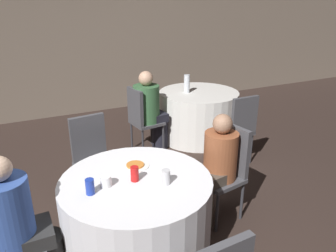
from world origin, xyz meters
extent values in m
plane|color=#332621|center=(0.00, 0.00, 0.00)|extent=(16.00, 16.00, 0.00)
cube|color=gray|center=(0.00, 4.05, 1.40)|extent=(16.00, 0.06, 2.80)
cylinder|color=silver|center=(-0.02, -0.07, 0.38)|extent=(1.24, 1.24, 0.76)
cylinder|color=white|center=(1.80, 1.99, 0.38)|extent=(1.25, 1.25, 0.76)
cube|color=#47474C|center=(-0.13, 0.86, 0.44)|extent=(0.44, 0.44, 0.04)
cube|color=#47474C|center=(-0.15, 1.04, 0.71)|extent=(0.38, 0.09, 0.50)
cylinder|color=#333338|center=(0.06, 0.71, 0.21)|extent=(0.03, 0.03, 0.42)
cylinder|color=#333338|center=(-0.28, 0.67, 0.21)|extent=(0.03, 0.03, 0.42)
cylinder|color=#333338|center=(0.02, 1.05, 0.21)|extent=(0.03, 0.03, 0.42)
cylinder|color=#333338|center=(-0.32, 1.01, 0.21)|extent=(0.03, 0.03, 0.42)
cube|color=#47474C|center=(0.90, 0.08, 0.44)|extent=(0.46, 0.46, 0.04)
cube|color=#47474C|center=(1.08, 0.11, 0.71)|extent=(0.11, 0.38, 0.50)
cylinder|color=#333338|center=(0.76, -0.11, 0.21)|extent=(0.03, 0.03, 0.42)
cylinder|color=#333338|center=(0.71, 0.22, 0.21)|extent=(0.03, 0.03, 0.42)
cylinder|color=#333338|center=(1.10, -0.06, 0.21)|extent=(0.03, 0.03, 0.42)
cylinder|color=#333338|center=(1.04, 0.28, 0.21)|extent=(0.03, 0.03, 0.42)
cube|color=#47474C|center=(-0.96, -0.09, 0.44)|extent=(0.41, 0.41, 0.04)
cylinder|color=#333338|center=(-0.80, 0.09, 0.21)|extent=(0.03, 0.03, 0.42)
cube|color=#47474C|center=(1.80, 1.04, 0.44)|extent=(0.40, 0.40, 0.04)
cube|color=#47474C|center=(1.81, 0.86, 0.71)|extent=(0.38, 0.05, 0.50)
cylinder|color=#333338|center=(1.63, 1.21, 0.21)|extent=(0.03, 0.03, 0.42)
cylinder|color=#333338|center=(1.97, 1.21, 0.21)|extent=(0.03, 0.03, 0.42)
cylinder|color=#333338|center=(1.64, 0.87, 0.21)|extent=(0.03, 0.03, 0.42)
cylinder|color=#333338|center=(1.98, 0.87, 0.21)|extent=(0.03, 0.03, 0.42)
cube|color=#47474C|center=(0.86, 1.86, 0.44)|extent=(0.45, 0.45, 0.04)
cube|color=#47474C|center=(0.68, 1.84, 0.71)|extent=(0.10, 0.38, 0.50)
cylinder|color=#333338|center=(1.01, 2.05, 0.21)|extent=(0.03, 0.03, 0.42)
cylinder|color=#333338|center=(1.05, 1.72, 0.21)|extent=(0.03, 0.03, 0.42)
cylinder|color=#333338|center=(0.67, 2.01, 0.21)|extent=(0.03, 0.03, 0.42)
cylinder|color=#333338|center=(0.72, 1.67, 0.21)|extent=(0.03, 0.03, 0.42)
cylinder|color=black|center=(1.08, 1.89, 0.23)|extent=(0.24, 0.24, 0.46)
cube|color=black|center=(0.97, 1.88, 0.51)|extent=(0.36, 0.39, 0.12)
cylinder|color=#38663D|center=(0.86, 1.86, 0.73)|extent=(0.37, 0.37, 0.53)
sphere|color=tan|center=(0.86, 1.86, 1.09)|extent=(0.20, 0.20, 0.20)
cylinder|color=#4C4238|center=(0.69, 0.05, 0.23)|extent=(0.24, 0.24, 0.46)
cube|color=#4C4238|center=(0.80, 0.06, 0.51)|extent=(0.37, 0.36, 0.12)
cylinder|color=brown|center=(0.90, 0.08, 0.70)|extent=(0.33, 0.33, 0.47)
sphere|color=#997056|center=(0.90, 0.08, 1.03)|extent=(0.19, 0.19, 0.19)
cube|color=#282828|center=(-0.85, -0.08, 0.51)|extent=(0.32, 0.31, 0.12)
cylinder|color=#33519E|center=(-0.96, -0.09, 0.73)|extent=(0.32, 0.32, 0.54)
cylinder|color=white|center=(0.05, 0.14, 0.76)|extent=(0.24, 0.24, 0.01)
cylinder|color=orange|center=(0.05, 0.14, 0.77)|extent=(0.15, 0.15, 0.01)
cylinder|color=#1E38A5|center=(-0.40, -0.12, 0.82)|extent=(0.07, 0.07, 0.12)
cylinder|color=red|center=(-0.04, -0.08, 0.82)|extent=(0.07, 0.07, 0.12)
cylinder|color=silver|center=(0.17, -0.24, 0.82)|extent=(0.07, 0.07, 0.12)
cylinder|color=white|center=(-0.27, -0.06, 0.80)|extent=(0.09, 0.09, 0.09)
cylinder|color=silver|center=(1.61, 2.04, 0.90)|extent=(0.09, 0.09, 0.28)
camera|label=1|loc=(-0.79, -2.25, 2.12)|focal=35.00mm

